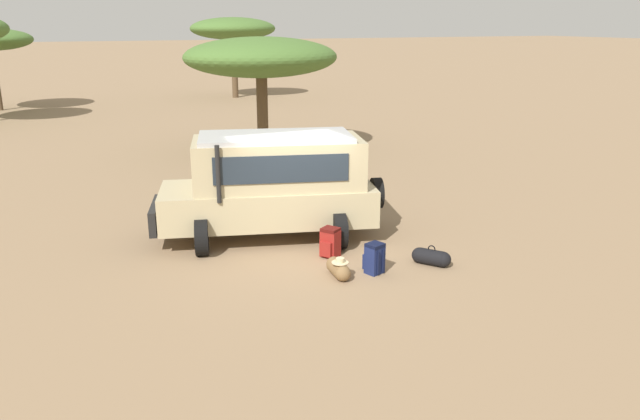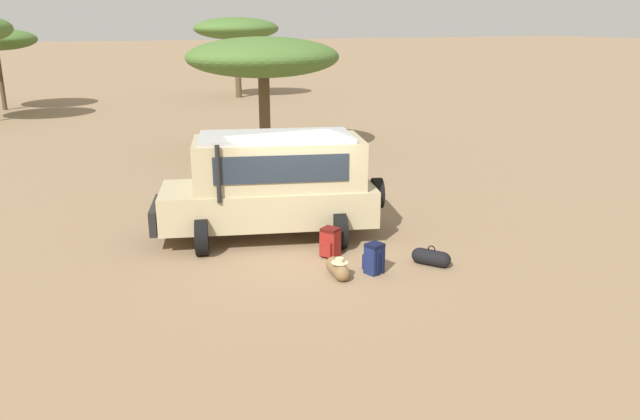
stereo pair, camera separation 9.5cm
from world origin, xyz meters
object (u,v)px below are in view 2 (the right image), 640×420
at_px(duffel_bag_soft_canvas, 431,258).
at_px(acacia_tree_right_mid, 263,58).
at_px(safari_vehicle, 273,184).
at_px(backpack_cluster_center, 330,243).
at_px(backpack_beside_front_wheel, 374,259).
at_px(duffel_bag_low_black_case, 338,268).
at_px(acacia_tree_far_right, 236,29).

height_order(duffel_bag_soft_canvas, acacia_tree_right_mid, acacia_tree_right_mid).
height_order(safari_vehicle, acacia_tree_right_mid, acacia_tree_right_mid).
relative_size(safari_vehicle, acacia_tree_right_mid, 0.94).
xyz_separation_m(safari_vehicle, backpack_cluster_center, (0.66, -1.74, -0.98)).
height_order(backpack_cluster_center, duffel_bag_soft_canvas, backpack_cluster_center).
bearing_deg(duffel_bag_soft_canvas, backpack_beside_front_wheel, 175.23).
distance_m(safari_vehicle, acacia_tree_right_mid, 10.23).
xyz_separation_m(duffel_bag_low_black_case, acacia_tree_far_right, (7.07, 30.29, 4.23)).
distance_m(safari_vehicle, acacia_tree_far_right, 28.65).
bearing_deg(duffel_bag_soft_canvas, safari_vehicle, 128.21).
xyz_separation_m(safari_vehicle, duffel_bag_low_black_case, (0.35, -2.80, -1.12)).
bearing_deg(acacia_tree_far_right, duffel_bag_low_black_case, -103.14).
distance_m(backpack_beside_front_wheel, duffel_bag_soft_canvas, 1.32).
xyz_separation_m(duffel_bag_low_black_case, acacia_tree_right_mid, (2.73, 12.29, 3.42)).
height_order(backpack_cluster_center, acacia_tree_far_right, acacia_tree_far_right).
distance_m(duffel_bag_low_black_case, acacia_tree_far_right, 31.39).
bearing_deg(acacia_tree_far_right, acacia_tree_right_mid, -103.57).
height_order(safari_vehicle, acacia_tree_far_right, acacia_tree_far_right).
distance_m(safari_vehicle, backpack_cluster_center, 2.10).
distance_m(safari_vehicle, duffel_bag_soft_canvas, 4.03).
bearing_deg(backpack_beside_front_wheel, acacia_tree_far_right, 78.25).
bearing_deg(duffel_bag_low_black_case, duffel_bag_soft_canvas, -6.70).
bearing_deg(backpack_beside_front_wheel, duffel_bag_soft_canvas, -4.77).
relative_size(backpack_beside_front_wheel, acacia_tree_right_mid, 0.11).
relative_size(duffel_bag_low_black_case, acacia_tree_right_mid, 0.14).
xyz_separation_m(backpack_cluster_center, acacia_tree_right_mid, (2.41, 11.22, 3.27)).
xyz_separation_m(duffel_bag_soft_canvas, acacia_tree_right_mid, (0.68, 12.53, 3.42)).
distance_m(backpack_beside_front_wheel, duffel_bag_low_black_case, 0.76).
distance_m(safari_vehicle, duffel_bag_low_black_case, 3.04).
relative_size(duffel_bag_soft_canvas, acacia_tree_far_right, 0.13).
bearing_deg(safari_vehicle, duffel_bag_low_black_case, -82.90).
distance_m(backpack_beside_front_wheel, backpack_cluster_center, 1.27).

